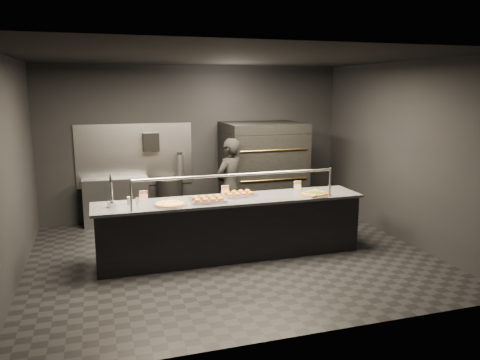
{
  "coord_description": "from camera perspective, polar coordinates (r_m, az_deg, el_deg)",
  "views": [
    {
      "loc": [
        -1.93,
        -6.62,
        2.57
      ],
      "look_at": [
        0.2,
        0.2,
        1.16
      ],
      "focal_mm": 35.0,
      "sensor_mm": 36.0,
      "label": 1
    }
  ],
  "objects": [
    {
      "name": "worker",
      "position": [
        8.36,
        -1.31,
        -0.7
      ],
      "size": [
        0.74,
        0.69,
        1.7
      ],
      "primitive_type": "imported",
      "rotation": [
        0.0,
        0.0,
        3.74
      ],
      "color": "black",
      "rests_on": "ground"
    },
    {
      "name": "fire_extinguisher",
      "position": [
        9.28,
        -7.33,
        1.72
      ],
      "size": [
        0.14,
        0.14,
        0.51
      ],
      "color": "#B2B2B7",
      "rests_on": "room"
    },
    {
      "name": "prep_shelf",
      "position": [
        9.19,
        -14.85,
        -2.54
      ],
      "size": [
        1.2,
        0.35,
        0.9
      ],
      "primitive_type": "cube",
      "color": "#99999E",
      "rests_on": "ground"
    },
    {
      "name": "slider_tray_a",
      "position": [
        6.92,
        -3.95,
        -2.37
      ],
      "size": [
        0.55,
        0.43,
        0.08
      ],
      "color": "silver",
      "rests_on": "service_counter"
    },
    {
      "name": "condiment_jar",
      "position": [
        6.92,
        -13.05,
        -2.46
      ],
      "size": [
        0.17,
        0.07,
        0.11
      ],
      "color": "silver",
      "rests_on": "service_counter"
    },
    {
      "name": "tent_cards",
      "position": [
        7.33,
        -1.9,
        -1.24
      ],
      "size": [
        2.62,
        0.04,
        0.15
      ],
      "color": "white",
      "rests_on": "service_counter"
    },
    {
      "name": "pizza_oven",
      "position": [
        9.21,
        2.77,
        1.14
      ],
      "size": [
        1.5,
        1.23,
        1.91
      ],
      "color": "black",
      "rests_on": "ground"
    },
    {
      "name": "room",
      "position": [
        7.02,
        -1.4,
        2.38
      ],
      "size": [
        6.04,
        6.0,
        3.0
      ],
      "color": "black",
      "rests_on": "ground"
    },
    {
      "name": "square_pizza",
      "position": [
        7.42,
        9.1,
        -1.66
      ],
      "size": [
        0.48,
        0.48,
        0.05
      ],
      "color": "silver",
      "rests_on": "service_counter"
    },
    {
      "name": "beer_tap",
      "position": [
        6.8,
        -15.41,
        -2.03
      ],
      "size": [
        0.13,
        0.18,
        0.5
      ],
      "color": "silver",
      "rests_on": "service_counter"
    },
    {
      "name": "trash_bin",
      "position": [
        9.19,
        -8.54,
        -2.44
      ],
      "size": [
        0.51,
        0.51,
        0.85
      ],
      "primitive_type": "cylinder",
      "color": "black",
      "rests_on": "ground"
    },
    {
      "name": "service_counter",
      "position": [
        7.21,
        -1.07,
        -5.81
      ],
      "size": [
        4.1,
        0.78,
        1.37
      ],
      "color": "black",
      "rests_on": "ground"
    },
    {
      "name": "round_pizza",
      "position": [
        6.76,
        -8.54,
        -2.93
      ],
      "size": [
        0.49,
        0.49,
        0.03
      ],
      "color": "silver",
      "rests_on": "service_counter"
    },
    {
      "name": "slider_tray_b",
      "position": [
        7.27,
        -0.14,
        -1.7
      ],
      "size": [
        0.57,
        0.49,
        0.08
      ],
      "color": "silver",
      "rests_on": "service_counter"
    },
    {
      "name": "towel_dispenser",
      "position": [
        9.12,
        -10.81,
        4.56
      ],
      "size": [
        0.3,
        0.2,
        0.35
      ],
      "primitive_type": "cube",
      "color": "black",
      "rests_on": "room"
    }
  ]
}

